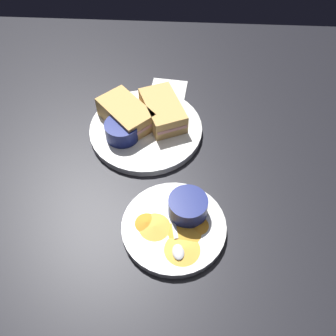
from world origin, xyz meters
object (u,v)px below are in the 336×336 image
ramekin_dark_sauce (122,130)px  spoon_by_gravy_ramekin (177,246)px  spoon_by_dark_ramekin (142,122)px  sandwich_half_near (163,111)px  sandwich_half_far (126,114)px  plate_chips_companion (174,227)px  plate_sandwich_main (146,130)px  ramekin_light_gravy (188,206)px

ramekin_dark_sauce → spoon_by_gravy_ramekin: ramekin_dark_sauce is taller
spoon_by_dark_ramekin → spoon_by_gravy_ramekin: size_ratio=0.82×
sandwich_half_near → sandwich_half_far: 8.55cm
sandwich_half_near → spoon_by_dark_ramekin: sandwich_half_near is taller
sandwich_half_near → ramekin_dark_sauce: (6.32, -8.70, -0.26)cm
sandwich_half_near → plate_chips_companion: (28.62, 3.88, -3.20)cm
ramekin_dark_sauce → plate_chips_companion: ramekin_dark_sauce is taller
spoon_by_dark_ramekin → sandwich_half_near: bearing=114.3°
spoon_by_gravy_ramekin → sandwich_half_far: bearing=-157.4°
plate_sandwich_main → spoon_by_dark_ramekin: 1.86cm
plate_sandwich_main → ramekin_light_gravy: ramekin_light_gravy is taller
sandwich_half_near → ramekin_dark_sauce: bearing=-54.0°
spoon_by_gravy_ramekin → plate_sandwich_main: bearing=-164.2°
sandwich_half_near → plate_sandwich_main: bearing=-49.1°
spoon_by_dark_ramekin → plate_chips_companion: 27.89cm
sandwich_half_near → spoon_by_gravy_ramekin: size_ratio=1.50×
sandwich_half_near → plate_chips_companion: bearing=7.7°
plate_sandwich_main → sandwich_half_near: 5.88cm
ramekin_dark_sauce → ramekin_light_gravy: size_ratio=1.01×
sandwich_half_near → sandwich_half_far: size_ratio=1.02×
spoon_by_dark_ramekin → plate_chips_companion: bearing=17.8°
plate_sandwich_main → sandwich_half_near: bearing=130.9°
ramekin_dark_sauce → plate_chips_companion: 25.77cm
ramekin_light_gravy → spoon_by_gravy_ramekin: (7.40, -1.71, -1.87)cm
sandwich_half_near → spoon_by_gravy_ramekin: (33.01, 4.68, -2.04)cm
sandwich_half_far → plate_chips_companion: bearing=24.4°
spoon_by_gravy_ramekin → sandwich_half_near: bearing=-171.9°
sandwich_half_far → plate_chips_companion: (27.01, 12.28, -3.20)cm
sandwich_half_far → spoon_by_gravy_ramekin: 34.07cm
spoon_by_dark_ramekin → ramekin_light_gravy: bearing=25.2°
plate_sandwich_main → ramekin_dark_sauce: bearing=-58.1°
ramekin_dark_sauce → spoon_by_dark_ramekin: size_ratio=0.93×
plate_sandwich_main → plate_chips_companion: 26.51cm
sandwich_half_near → ramekin_dark_sauce: size_ratio=1.97×
sandwich_half_far → plate_chips_companion: sandwich_half_far is taller
sandwich_half_far → ramekin_dark_sauce: 4.72cm
ramekin_light_gravy → spoon_by_dark_ramekin: bearing=-154.8°
ramekin_light_gravy → sandwich_half_near: bearing=-166.0°
plate_sandwich_main → plate_chips_companion: same height
sandwich_half_near → spoon_by_dark_ramekin: size_ratio=1.83×
plate_chips_companion → sandwich_half_far: bearing=-155.6°
spoon_by_gravy_ramekin → plate_chips_companion: bearing=-169.6°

